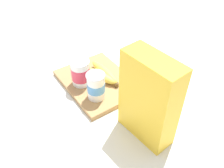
{
  "coord_description": "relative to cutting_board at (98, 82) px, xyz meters",
  "views": [
    {
      "loc": [
        -0.62,
        0.36,
        0.62
      ],
      "look_at": [
        -0.1,
        0.0,
        0.07
      ],
      "focal_mm": 39.38,
      "sensor_mm": 36.0,
      "label": 1
    }
  ],
  "objects": [
    {
      "name": "cutting_board",
      "position": [
        0.0,
        0.0,
        0.0
      ],
      "size": [
        0.3,
        0.23,
        0.02
      ],
      "primitive_type": "cube",
      "color": "#A37A4C",
      "rests_on": "ground_plane"
    },
    {
      "name": "ground_plane",
      "position": [
        0.0,
        0.0,
        -0.01
      ],
      "size": [
        2.4,
        2.4,
        0.0
      ],
      "primitive_type": "plane",
      "color": "silver"
    },
    {
      "name": "spoon",
      "position": [
        0.21,
        -0.0,
        -0.0
      ],
      "size": [
        0.12,
        0.09,
        0.01
      ],
      "color": "silver",
      "rests_on": "ground_plane"
    },
    {
      "name": "cereal_box",
      "position": [
        -0.28,
        -0.0,
        0.13
      ],
      "size": [
        0.18,
        0.09,
        0.28
      ],
      "primitive_type": "cube",
      "rotation": [
        0.0,
        0.0,
        3.23
      ],
      "color": "yellow",
      "rests_on": "ground_plane"
    },
    {
      "name": "yogurt_cup_front",
      "position": [
        -0.08,
        0.05,
        0.06
      ],
      "size": [
        0.06,
        0.06,
        0.1
      ],
      "color": "white",
      "rests_on": "cutting_board"
    },
    {
      "name": "yogurt_cup_back",
      "position": [
        0.02,
        0.06,
        0.06
      ],
      "size": [
        0.07,
        0.07,
        0.1
      ],
      "color": "white",
      "rests_on": "cutting_board"
    },
    {
      "name": "banana_bunch",
      "position": [
        0.0,
        -0.02,
        0.03
      ],
      "size": [
        0.17,
        0.09,
        0.04
      ],
      "color": "#E5CF4E",
      "rests_on": "cutting_board"
    }
  ]
}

